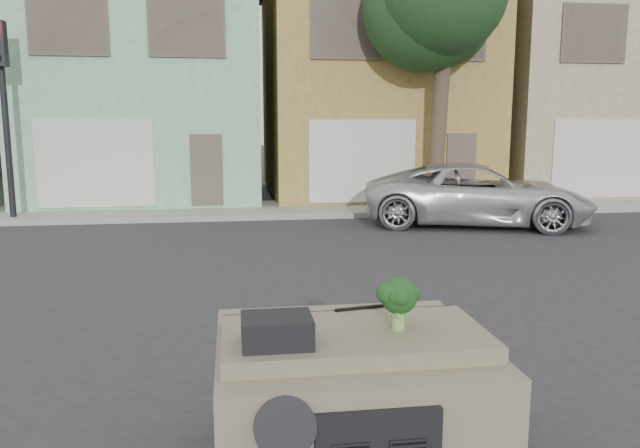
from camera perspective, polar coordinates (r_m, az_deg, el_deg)
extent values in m
plane|color=#303033|center=(7.92, -1.44, -9.97)|extent=(120.00, 120.00, 0.00)
cube|color=gray|center=(18.12, -5.34, 1.31)|extent=(40.00, 3.00, 0.15)
cube|color=#87C294|center=(22.10, -15.34, 12.10)|extent=(7.20, 8.20, 7.55)
cube|color=#A18340|center=(22.48, 4.46, 12.35)|extent=(7.20, 8.20, 7.55)
cube|color=tan|center=(25.19, 21.70, 11.41)|extent=(7.20, 8.20, 7.55)
imported|color=silver|center=(16.36, 14.08, -0.08)|extent=(6.13, 4.15, 1.56)
cube|color=black|center=(17.83, -26.88, 8.19)|extent=(0.40, 0.40, 5.10)
cube|color=#1D3E1C|center=(18.26, 10.96, 14.38)|extent=(4.40, 4.00, 8.50)
cube|color=#766B55|center=(4.95, 2.76, -15.28)|extent=(2.00, 1.80, 1.12)
cube|color=black|center=(4.31, -3.97, -9.68)|extent=(0.48, 0.38, 0.20)
cube|color=black|center=(5.15, 5.09, -7.52)|extent=(0.69, 0.15, 0.02)
cube|color=#153514|center=(4.61, 7.22, -7.15)|extent=(0.46, 0.46, 0.40)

